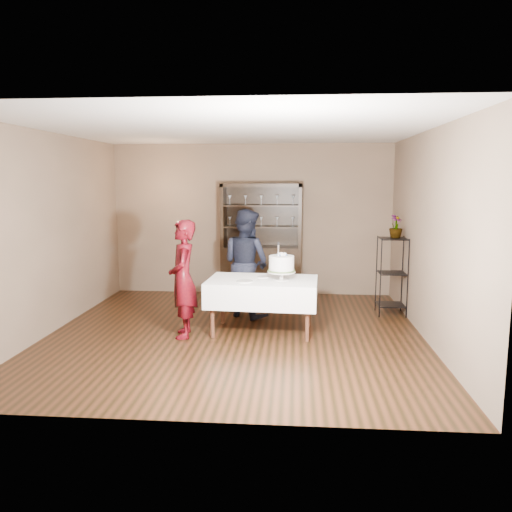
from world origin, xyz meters
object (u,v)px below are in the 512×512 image
Objects in this scene: china_hutch at (261,259)px; cake at (281,265)px; plant_etagere at (392,273)px; woman at (183,279)px; man at (246,263)px; cake_table at (262,292)px; potted_plant at (396,226)px.

china_hutch is 2.20m from cake.
cake is (0.42, -2.15, 0.27)m from china_hutch.
woman is (-2.95, -1.34, 0.12)m from plant_etagere.
man is (-0.14, -1.31, 0.15)m from china_hutch.
man reaches higher than plant_etagere.
plant_etagere is 0.79× the size of cake_table.
china_hutch reaches higher than man.
plant_etagere reaches higher than cake_table.
cake_table is at bearing -85.64° from china_hutch.
man is at bearing -96.26° from china_hutch.
potted_plant is at bearing 29.26° from cake_table.
china_hutch is 1.32× the size of cake_table.
plant_etagere is at bearing 33.37° from cake.
potted_plant is (2.26, 0.29, 0.55)m from man.
china_hutch is 3.87× the size of cake.
plant_etagere is at bearing -141.99° from potted_plant.
woman is (-0.87, -2.40, 0.11)m from china_hutch.
woman is at bearing -155.28° from potted_plant.
potted_plant is (2.12, -1.02, 0.70)m from china_hutch.
woman is 3.00× the size of cake.
woman is 4.42× the size of potted_plant.
potted_plant is (1.96, 1.10, 0.80)m from cake_table.
cake is at bearing -79.00° from china_hutch.
plant_etagere is 2.01m from cake.
china_hutch is 5.70× the size of potted_plant.
cake_table is 0.46m from cake.
man is at bearing 123.93° from cake.
cake_table is (-1.92, -1.07, -0.09)m from plant_etagere.
cake_table is at bearing 93.58° from woman.
cake_table is at bearing -150.74° from potted_plant.
woman is 3.34m from potted_plant.
cake_table is at bearing 173.70° from cake.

